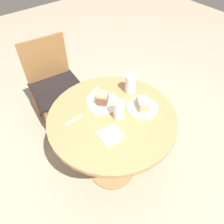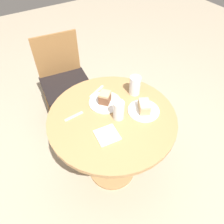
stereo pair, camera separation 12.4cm
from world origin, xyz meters
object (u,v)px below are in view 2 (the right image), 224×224
object	(u,v)px
plate_far	(144,111)
cake_slice_far	(144,107)
plate_near	(105,102)
glass_water	(135,86)
cake_slice_near	(105,98)
chair	(64,79)
glass_lemonade	(119,111)

from	to	relation	value
plate_far	cake_slice_far	world-z (taller)	cake_slice_far
plate_near	glass_water	size ratio (longest dim) A/B	1.60
plate_near	cake_slice_near	distance (m)	0.05
cake_slice_near	glass_water	world-z (taller)	glass_water
cake_slice_near	cake_slice_far	xyz separation A→B (m)	(0.19, -0.21, -0.01)
chair	glass_lemonade	xyz separation A→B (m)	(0.06, -0.90, 0.31)
chair	cake_slice_far	xyz separation A→B (m)	(0.24, -0.95, 0.29)
glass_lemonade	glass_water	world-z (taller)	glass_water
plate_far	plate_near	bearing A→B (deg)	131.26
plate_near	glass_lemonade	world-z (taller)	glass_lemonade
cake_slice_far	plate_near	bearing A→B (deg)	131.26
plate_far	cake_slice_near	bearing A→B (deg)	131.26
cake_slice_far	glass_lemonade	size ratio (longest dim) A/B	0.93
chair	plate_far	bearing A→B (deg)	-69.39
glass_water	chair	bearing A→B (deg)	111.18
plate_near	chair	bearing A→B (deg)	93.94
plate_far	glass_water	size ratio (longest dim) A/B	1.52
cake_slice_near	glass_water	xyz separation A→B (m)	(0.24, -0.02, 0.01)
plate_near	glass_lemonade	distance (m)	0.18
plate_far	cake_slice_far	bearing A→B (deg)	-90.00
chair	glass_lemonade	size ratio (longest dim) A/B	6.32
chair	cake_slice_near	size ratio (longest dim) A/B	8.12
plate_near	cake_slice_far	size ratio (longest dim) A/B	1.80
chair	plate_far	distance (m)	1.01
cake_slice_near	cake_slice_far	bearing A→B (deg)	-48.74
chair	cake_slice_near	world-z (taller)	chair
plate_near	cake_slice_near	bearing A→B (deg)	0.00
cake_slice_far	cake_slice_near	bearing A→B (deg)	131.26
plate_near	glass_water	distance (m)	0.25
plate_near	plate_far	distance (m)	0.28
plate_near	plate_far	size ratio (longest dim) A/B	1.06
cake_slice_near	glass_lemonade	distance (m)	0.17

